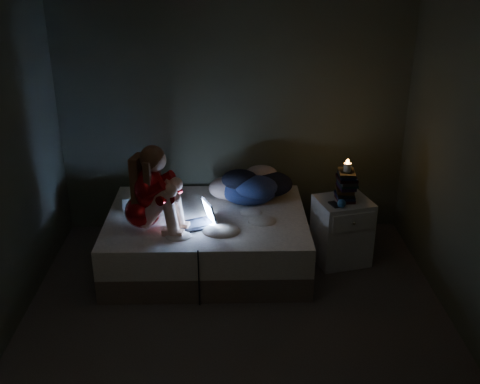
{
  "coord_description": "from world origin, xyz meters",
  "views": [
    {
      "loc": [
        -0.05,
        -3.78,
        2.89
      ],
      "look_at": [
        0.05,
        1.0,
        0.8
      ],
      "focal_mm": 42.55,
      "sensor_mm": 36.0,
      "label": 1
    }
  ],
  "objects_px": {
    "woman": "(141,187)",
    "nightstand": "(342,231)",
    "bed": "(207,239)",
    "laptop": "(195,214)",
    "phone": "(332,203)",
    "candle": "(347,167)"
  },
  "relations": [
    {
      "from": "woman",
      "to": "nightstand",
      "type": "distance_m",
      "value": 1.98
    },
    {
      "from": "bed",
      "to": "nightstand",
      "type": "height_order",
      "value": "nightstand"
    },
    {
      "from": "bed",
      "to": "woman",
      "type": "bearing_deg",
      "value": -155.05
    },
    {
      "from": "laptop",
      "to": "nightstand",
      "type": "xyz_separation_m",
      "value": [
        1.41,
        0.25,
        -0.31
      ]
    },
    {
      "from": "woman",
      "to": "phone",
      "type": "bearing_deg",
      "value": 21.35
    },
    {
      "from": "bed",
      "to": "phone",
      "type": "xyz_separation_m",
      "value": [
        1.18,
        -0.06,
        0.4
      ]
    },
    {
      "from": "laptop",
      "to": "phone",
      "type": "bearing_deg",
      "value": -15.59
    },
    {
      "from": "bed",
      "to": "phone",
      "type": "bearing_deg",
      "value": -2.76
    },
    {
      "from": "woman",
      "to": "laptop",
      "type": "height_order",
      "value": "woman"
    },
    {
      "from": "nightstand",
      "to": "candle",
      "type": "relative_size",
      "value": 8.17
    },
    {
      "from": "woman",
      "to": "nightstand",
      "type": "relative_size",
      "value": 1.23
    },
    {
      "from": "bed",
      "to": "candle",
      "type": "xyz_separation_m",
      "value": [
        1.32,
        0.03,
        0.73
      ]
    },
    {
      "from": "phone",
      "to": "laptop",
      "type": "bearing_deg",
      "value": -177.56
    },
    {
      "from": "laptop",
      "to": "nightstand",
      "type": "relative_size",
      "value": 0.53
    },
    {
      "from": "laptop",
      "to": "candle",
      "type": "relative_size",
      "value": 4.3
    },
    {
      "from": "laptop",
      "to": "candle",
      "type": "xyz_separation_m",
      "value": [
        1.42,
        0.26,
        0.35
      ]
    },
    {
      "from": "woman",
      "to": "phone",
      "type": "height_order",
      "value": "woman"
    },
    {
      "from": "woman",
      "to": "candle",
      "type": "xyz_separation_m",
      "value": [
        1.88,
        0.29,
        0.07
      ]
    },
    {
      "from": "laptop",
      "to": "candle",
      "type": "distance_m",
      "value": 1.48
    },
    {
      "from": "nightstand",
      "to": "phone",
      "type": "height_order",
      "value": "phone"
    },
    {
      "from": "laptop",
      "to": "candle",
      "type": "height_order",
      "value": "candle"
    },
    {
      "from": "phone",
      "to": "candle",
      "type": "bearing_deg",
      "value": 26.22
    }
  ]
}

